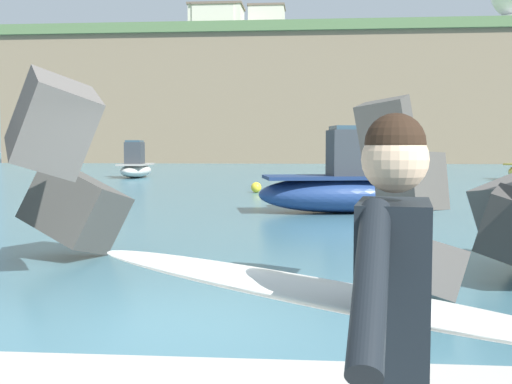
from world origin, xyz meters
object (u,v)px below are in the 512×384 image
Objects in this scene: boat_near_centre at (136,166)px; surfer_with_board at (383,336)px; station_building_west at (267,28)px; station_building_east at (217,25)px; mooring_buoy_middle at (256,187)px; mooring_buoy_inner at (73,171)px; boat_near_right at (344,185)px; station_building_central at (216,26)px.

surfer_with_board is at bearing -73.16° from boat_near_centre.
station_building_west reaches higher than station_building_east.
surfer_with_board is at bearing -81.21° from station_building_east.
station_building_east is (-11.36, 65.40, 19.12)m from mooring_buoy_middle.
boat_near_centre is 7.40m from mooring_buoy_inner.
mooring_buoy_inner is at bearing 130.30° from mooring_buoy_middle.
station_building_east is at bearing 86.25° from mooring_buoy_inner.
boat_near_right is 11.81× the size of mooring_buoy_inner.
station_building_east reaches higher than station_building_central.
mooring_buoy_inner is 0.06× the size of station_building_east.
boat_near_centre is 0.56× the size of station_building_east.
station_building_east is at bearing -141.63° from station_building_west.
surfer_with_board is 38.90m from boat_near_centre.
station_building_central reaches higher than boat_near_right.
surfer_with_board is 0.32× the size of station_building_west.
surfer_with_board is 45.15m from mooring_buoy_inner.
boat_near_right reaches higher than surfer_with_board.
station_building_west is (-7.10, 95.46, 18.53)m from surfer_with_board.
boat_near_centre reaches higher than surfer_with_board.
boat_near_right reaches higher than mooring_buoy_middle.
station_building_east reaches higher than boat_near_right.
station_building_central reaches higher than mooring_buoy_middle.
boat_near_right is 77.09m from station_building_east.
mooring_buoy_middle is (14.52, -17.12, 0.00)m from mooring_buoy_inner.
mooring_buoy_inner and mooring_buoy_middle have the same top height.
boat_near_right is 30.78m from mooring_buoy_inner.
station_building_east reaches higher than surfer_with_board.
station_building_east is at bearing 92.87° from boat_near_centre.
mooring_buoy_middle is 73.60m from station_building_west.
surfer_with_board is 16.70m from boat_near_right.
mooring_buoy_middle is at bearing -80.04° from station_building_central.
mooring_buoy_inner is 52.02m from station_building_east.
boat_near_centre is 61.42m from station_building_west.
mooring_buoy_inner is at bearing 112.24° from surfer_with_board.
boat_near_right is (11.99, -20.55, 0.08)m from boat_near_centre.
boat_near_centre reaches higher than mooring_buoy_inner.
boat_near_centre is (-11.27, 37.23, -0.57)m from surfer_with_board.
station_building_east is at bearing 99.85° from mooring_buoy_middle.
boat_near_right is 0.67× the size of station_building_east.
boat_near_centre is at bearing -86.99° from station_building_central.
station_building_central is (-11.48, 65.38, 19.08)m from mooring_buoy_middle.
station_building_east is (-6.82, -5.40, -0.46)m from station_building_west.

